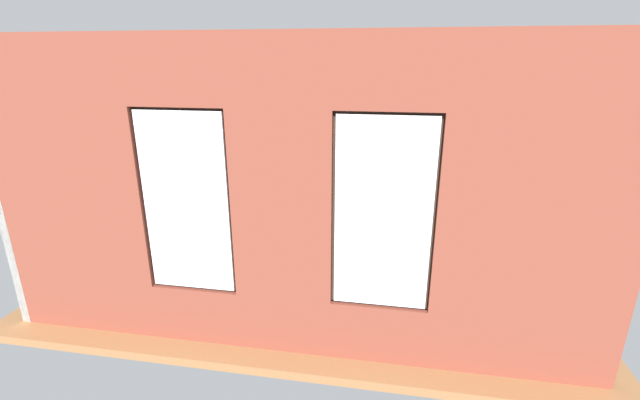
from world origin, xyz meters
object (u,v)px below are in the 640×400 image
(couch_left, at_px, (485,238))
(tv_flatscreen, at_px, (152,190))
(remote_silver, at_px, (328,235))
(potted_plant_mid_room_small, at_px, (388,220))
(potted_plant_between_couches, at_px, (433,268))
(potted_plant_foreground_right, at_px, (218,178))
(potted_plant_beside_window_right, at_px, (163,260))
(media_console, at_px, (157,228))
(potted_plant_near_tv, at_px, (150,241))
(cup_ceramic, at_px, (347,228))
(table_plant_small, at_px, (323,225))
(candle_jar, at_px, (297,230))
(couch_by_window, at_px, (311,291))
(papasan_chair, at_px, (310,195))
(potted_plant_corner_near_left, at_px, (479,182))
(remote_black, at_px, (314,229))
(coffee_table, at_px, (323,235))

(couch_left, xyz_separation_m, tv_flatscreen, (5.43, 0.30, 0.58))
(remote_silver, bearing_deg, potted_plant_mid_room_small, -175.73)
(potted_plant_between_couches, height_order, potted_plant_foreground_right, potted_plant_between_couches)
(potted_plant_between_couches, bearing_deg, potted_plant_beside_window_right, 2.63)
(media_console, relative_size, tv_flatscreen, 1.05)
(potted_plant_beside_window_right, xyz_separation_m, potted_plant_near_tv, (0.66, -0.78, -0.14))
(cup_ceramic, relative_size, table_plant_small, 0.45)
(candle_jar, relative_size, potted_plant_mid_room_small, 0.21)
(couch_by_window, height_order, cup_ceramic, couch_by_window)
(tv_flatscreen, relative_size, potted_plant_mid_room_small, 2.40)
(couch_left, height_order, media_console, couch_left)
(media_console, distance_m, papasan_chair, 2.86)
(table_plant_small, distance_m, remote_silver, 0.18)
(table_plant_small, distance_m, tv_flatscreen, 2.93)
(couch_left, distance_m, potted_plant_between_couches, 2.28)
(papasan_chair, height_order, potted_plant_foreground_right, potted_plant_foreground_right)
(remote_silver, height_order, papasan_chair, papasan_chair)
(cup_ceramic, bearing_deg, potted_plant_corner_near_left, -139.13)
(remote_silver, distance_m, papasan_chair, 1.94)
(couch_by_window, height_order, potted_plant_between_couches, potted_plant_between_couches)
(table_plant_small, xyz_separation_m, potted_plant_foreground_right, (2.60, -2.08, 0.08))
(potted_plant_foreground_right, bearing_deg, papasan_chair, 169.74)
(cup_ceramic, height_order, media_console, cup_ceramic)
(remote_silver, distance_m, potted_plant_near_tv, 2.61)
(potted_plant_corner_near_left, bearing_deg, potted_plant_mid_room_small, 35.82)
(couch_left, bearing_deg, potted_plant_between_couches, -28.64)
(cup_ceramic, distance_m, potted_plant_corner_near_left, 3.07)
(remote_black, distance_m, tv_flatscreen, 2.79)
(remote_silver, xyz_separation_m, potted_plant_mid_room_small, (-0.89, -1.02, -0.08))
(couch_left, height_order, potted_plant_mid_room_small, couch_left)
(table_plant_small, distance_m, media_console, 2.92)
(table_plant_small, xyz_separation_m, potted_plant_beside_window_right, (1.71, 1.77, 0.12))
(couch_left, bearing_deg, remote_black, -86.29)
(couch_by_window, height_order, candle_jar, couch_by_window)
(tv_flatscreen, height_order, potted_plant_mid_room_small, tv_flatscreen)
(cup_ceramic, xyz_separation_m, potted_plant_foreground_right, (2.96, -1.95, 0.15))
(potted_plant_beside_window_right, bearing_deg, couch_left, -152.90)
(tv_flatscreen, xyz_separation_m, potted_plant_corner_near_left, (-5.58, -2.03, -0.14))
(coffee_table, xyz_separation_m, potted_plant_foreground_right, (2.60, -2.08, 0.25))
(remote_silver, bearing_deg, table_plant_small, -92.68)
(coffee_table, height_order, cup_ceramic, cup_ceramic)
(couch_left, bearing_deg, potted_plant_near_tv, -76.90)
(potted_plant_foreground_right, bearing_deg, potted_plant_corner_near_left, -179.50)
(media_console, distance_m, potted_plant_near_tv, 1.24)
(couch_by_window, distance_m, remote_black, 1.79)
(couch_left, relative_size, potted_plant_mid_room_small, 4.17)
(remote_silver, distance_m, media_console, 3.02)
(remote_black, relative_size, media_console, 0.14)
(tv_flatscreen, height_order, potted_plant_foreground_right, tv_flatscreen)
(potted_plant_mid_room_small, bearing_deg, potted_plant_foreground_right, -18.06)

